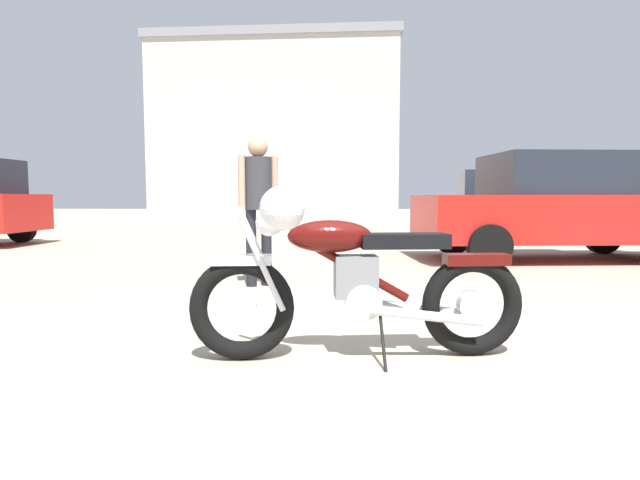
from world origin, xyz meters
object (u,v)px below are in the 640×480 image
object	(u,v)px
vintage_motorcycle	(351,280)
dark_sedan_left	(554,207)
bystander	(258,195)
white_estate_far	(496,200)

from	to	relation	value
vintage_motorcycle	dark_sedan_left	bearing A→B (deg)	-128.94
vintage_motorcycle	dark_sedan_left	distance (m)	6.08
vintage_motorcycle	bystander	distance (m)	2.79
white_estate_far	dark_sedan_left	xyz separation A→B (m)	(-1.27, -7.11, -0.08)
vintage_motorcycle	dark_sedan_left	world-z (taller)	dark_sedan_left
bystander	white_estate_far	world-z (taller)	white_estate_far
vintage_motorcycle	white_estate_far	size ratio (longest dim) A/B	0.52
vintage_motorcycle	bystander	xyz separation A→B (m)	(-0.97, 2.57, 0.53)
bystander	dark_sedan_left	distance (m)	4.98
vintage_motorcycle	white_estate_far	world-z (taller)	white_estate_far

